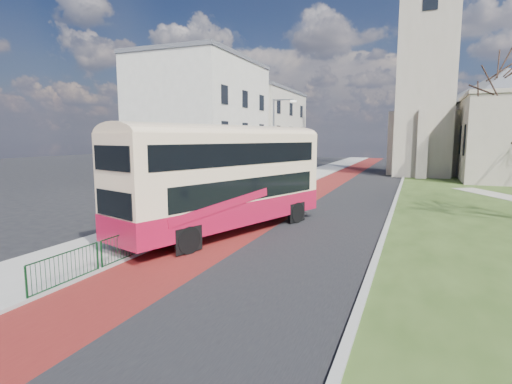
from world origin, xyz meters
The scene contains 12 objects.
ground centered at (0.00, 0.00, 0.00)m, with size 160.00×160.00×0.00m, color black.
road_carriageway centered at (1.50, 20.00, 0.01)m, with size 9.00×120.00×0.01m, color black.
bus_lane centered at (-1.20, 20.00, 0.01)m, with size 3.40×120.00×0.01m, color #591414.
pavement_west centered at (-5.00, 20.00, 0.06)m, with size 4.00×120.00×0.12m, color gray.
kerb_west centered at (-3.00, 20.00, 0.07)m, with size 0.25×120.00×0.13m, color #999993.
kerb_east centered at (6.10, 22.00, 0.07)m, with size 0.25×80.00×0.13m, color #999993.
pedestrian_railing centered at (-2.95, 4.00, 0.55)m, with size 0.07×24.00×1.12m.
gothic_church centered at (12.56, 38.00, 13.13)m, with size 16.38×18.00×40.00m.
street_block_near centered at (-14.00, 22.00, 6.51)m, with size 10.30×14.30×13.00m.
street_block_far centered at (-14.00, 38.00, 5.76)m, with size 10.30×16.30×11.50m.
streetlamp centered at (-4.35, 18.00, 4.59)m, with size 2.13×0.18×8.00m.
bus centered at (-1.30, 1.93, 2.94)m, with size 6.56×12.61×5.16m.
Camera 1 is at (7.36, -15.81, 4.78)m, focal length 28.00 mm.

